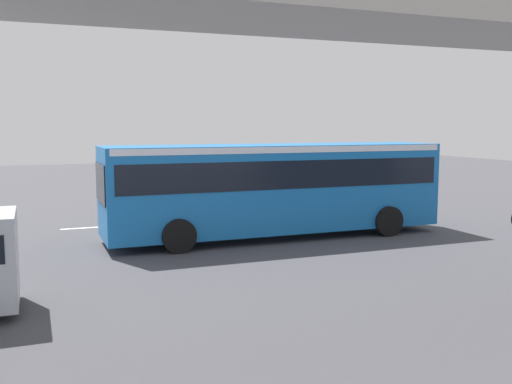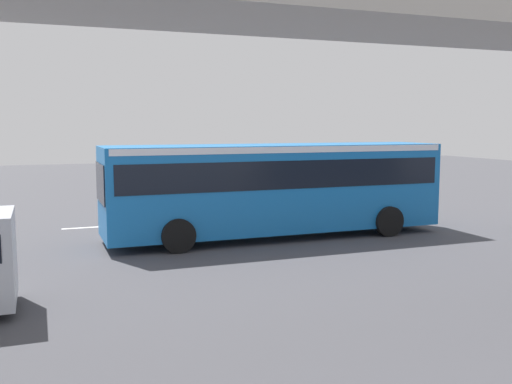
{
  "view_description": "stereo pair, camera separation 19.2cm",
  "coord_description": "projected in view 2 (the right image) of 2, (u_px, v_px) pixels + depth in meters",
  "views": [
    {
      "loc": [
        7.86,
        18.83,
        3.81
      ],
      "look_at": [
        0.98,
        1.21,
        1.6
      ],
      "focal_mm": 40.38,
      "sensor_mm": 36.0,
      "label": 1
    },
    {
      "loc": [
        7.68,
        18.9,
        3.81
      ],
      "look_at": [
        0.98,
        1.21,
        1.6
      ],
      "focal_mm": 40.38,
      "sensor_mm": 36.0,
      "label": 2
    }
  ],
  "objects": [
    {
      "name": "traffic_sign",
      "position": [
        306.0,
        167.0,
        26.38
      ],
      "size": [
        0.08,
        0.6,
        2.8
      ],
      "color": "slate",
      "rests_on": "ground"
    },
    {
      "name": "ground",
      "position": [
        270.0,
        231.0,
        20.7
      ],
      "size": [
        80.0,
        80.0,
        0.0
      ],
      "primitive_type": "plane",
      "color": "#424247"
    },
    {
      "name": "pedestrian_overpass",
      "position": [
        502.0,
        47.0,
        10.07
      ],
      "size": [
        30.45,
        2.6,
        6.91
      ],
      "color": "#B2ADA5",
      "rests_on": "ground"
    },
    {
      "name": "lane_dash_right",
      "position": [
        90.0,
        227.0,
        21.49
      ],
      "size": [
        2.0,
        0.2,
        0.01
      ],
      "primitive_type": "cube",
      "color": "silver",
      "rests_on": "ground"
    },
    {
      "name": "lane_dash_left",
      "position": [
        286.0,
        215.0,
        24.3
      ],
      "size": [
        2.0,
        0.2,
        0.01
      ],
      "primitive_type": "cube",
      "color": "silver",
      "rests_on": "ground"
    },
    {
      "name": "city_bus",
      "position": [
        276.0,
        182.0,
        19.48
      ],
      "size": [
        11.54,
        2.85,
        3.15
      ],
      "color": "#196BB7",
      "rests_on": "ground"
    },
    {
      "name": "lane_dash_centre",
      "position": [
        194.0,
        221.0,
        22.89
      ],
      "size": [
        2.0,
        0.2,
        0.01
      ],
      "primitive_type": "cube",
      "color": "silver",
      "rests_on": "ground"
    },
    {
      "name": "lane_dash_leftmost",
      "position": [
        368.0,
        211.0,
        25.71
      ],
      "size": [
        2.0,
        0.2,
        0.01
      ],
      "primitive_type": "cube",
      "color": "silver",
      "rests_on": "ground"
    }
  ]
}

